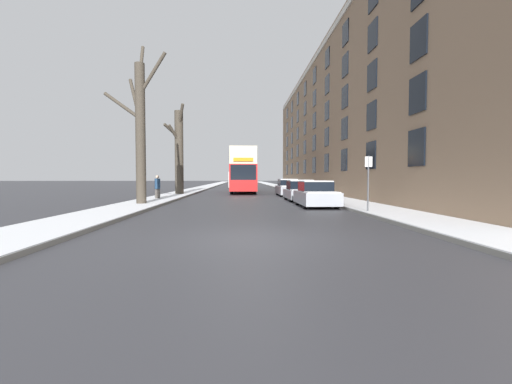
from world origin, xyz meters
name	(u,v)px	position (x,y,z in m)	size (l,w,h in m)	color
ground_plane	(256,239)	(0.00, 0.00, 0.00)	(320.00, 320.00, 0.00)	#38383D
sidewalk_left	(209,186)	(-6.07, 53.00, 0.08)	(2.58, 130.00, 0.16)	gray
sidewalk_right	(276,186)	(6.07, 53.00, 0.08)	(2.58, 130.00, 0.16)	gray
terrace_facade_right	(357,124)	(11.85, 27.05, 7.27)	(9.10, 53.94, 14.54)	#8C7056
bare_tree_left_0	(140,128)	(-5.98, 10.59, 4.35)	(3.74, 2.03, 9.28)	#423A30
bare_tree_left_1	(179,151)	(-5.87, 21.78, 3.94)	(1.87, 1.62, 7.93)	#423A30
double_decker_bus	(243,169)	(-0.17, 27.49, 2.52)	(2.58, 11.31, 4.46)	red
parked_car_0	(316,195)	(3.70, 9.68, 0.66)	(1.84, 4.04, 1.43)	#9EA3AD
parked_car_1	(300,191)	(3.70, 14.59, 0.66)	(1.87, 4.18, 1.44)	#9EA3AD
parked_car_2	(288,188)	(3.70, 20.87, 0.68)	(1.74, 4.44, 1.48)	#9EA3AD
oncoming_van	(236,180)	(-1.02, 40.13, 1.29)	(2.08, 5.54, 2.39)	white
pedestrian_left_sidewalk	(157,187)	(-6.17, 15.15, 0.96)	(0.38, 0.38, 1.75)	#4C4742
street_sign_post	(368,181)	(5.08, 5.66, 1.45)	(0.32, 0.07, 2.53)	#4C4F54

